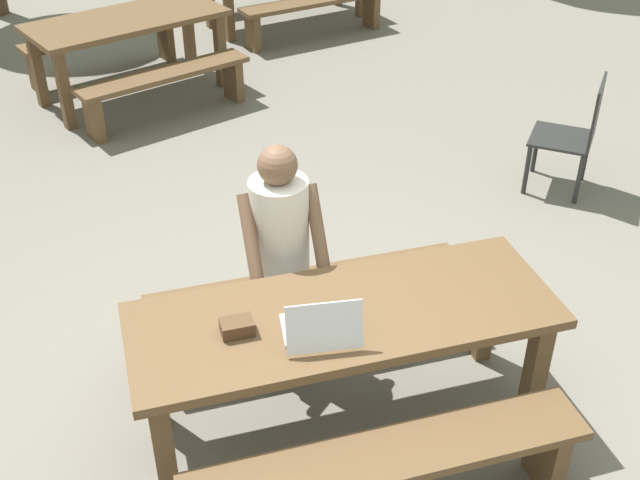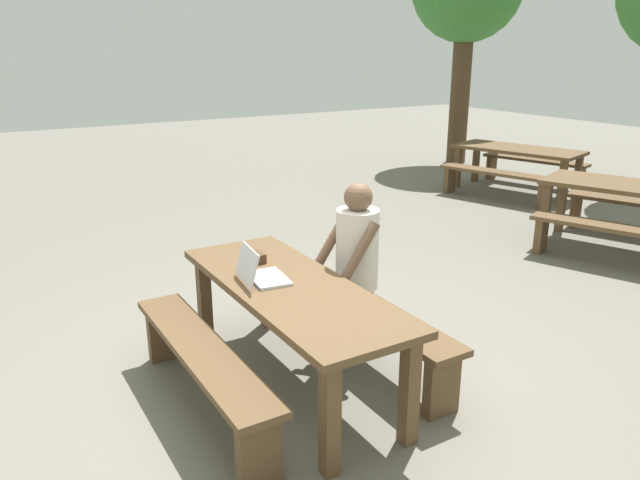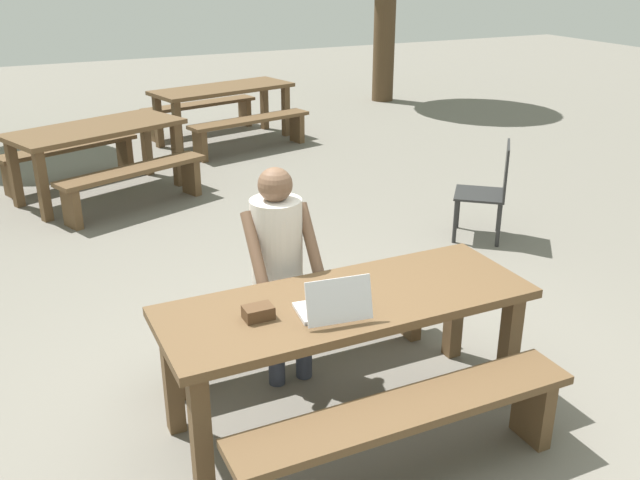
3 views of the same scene
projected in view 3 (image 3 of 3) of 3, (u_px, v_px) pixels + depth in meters
The scene contains 14 objects.
ground_plane at pixel (346, 412), 4.02m from camera, with size 30.00×30.00×0.00m, color slate.
picnic_table_front at pixel (347, 316), 3.78m from camera, with size 2.02×0.73×0.73m.
bench_near at pixel (407, 425), 3.37m from camera, with size 1.79×0.30×0.45m.
bench_far at pixel (301, 313), 4.42m from camera, with size 1.79×0.30×0.45m.
laptop at pixel (333, 306), 3.54m from camera, with size 0.37×0.33×0.24m.
small_pouch at pixel (258, 312), 3.52m from camera, with size 0.15×0.10×0.07m.
person_seated at pixel (279, 257), 4.17m from camera, with size 0.42×0.41×1.31m.
plastic_chair at pixel (490, 189), 6.31m from camera, with size 0.62×0.62×0.89m.
picnic_table_mid at pixel (96, 137), 7.37m from camera, with size 1.94×1.39×0.76m.
bench_mid_south at pixel (134, 179), 7.07m from camera, with size 1.59×0.85×0.44m.
bench_mid_north at pixel (69, 155), 7.91m from camera, with size 1.59×0.85×0.44m.
picnic_table_rear at pixel (223, 96), 9.55m from camera, with size 2.03×1.16×0.75m.
bench_rear_south at pixel (250, 126), 9.19m from camera, with size 1.74×0.69×0.44m.
bench_rear_north at pixel (200, 110), 10.14m from camera, with size 1.74×0.69×0.44m.
Camera 3 is at (-1.56, -2.96, 2.44)m, focal length 39.49 mm.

